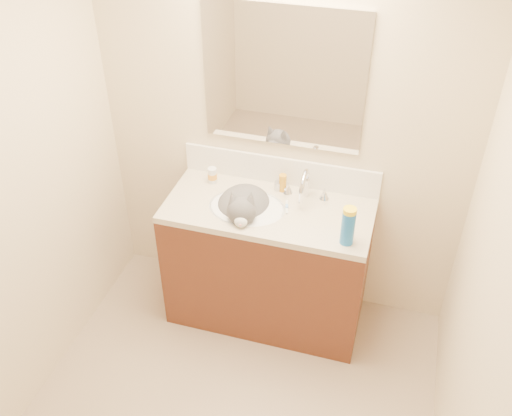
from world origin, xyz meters
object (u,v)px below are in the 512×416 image
Objects in this scene: amber_bottle at (283,183)px; basin at (247,217)px; vanity_cabinet at (268,265)px; spray_can at (348,228)px; silver_jar at (278,186)px; faucet at (305,187)px; pill_bottle at (212,175)px; cat at (244,208)px.

basin is at bearing -125.33° from amber_bottle.
vanity_cabinet is 0.40m from basin.
spray_can reaches higher than basin.
amber_bottle is at bearing 54.67° from basin.
basin is 0.27m from silver_jar.
vanity_cabinet is at bearing 159.23° from spray_can.
faucet is (0.18, 0.14, 0.54)m from vanity_cabinet.
faucet is 2.84× the size of pill_bottle.
vanity_cabinet is 12.17× the size of pill_bottle.
silver_jar is at bearing 41.11° from cat.
basin reaches higher than vanity_cabinet.
faucet is 0.37m from cat.
amber_bottle reaches higher than pill_bottle.
pill_bottle is at bearing 178.02° from faucet.
cat is at bearing -130.39° from amber_bottle.
faucet reaches higher than silver_jar.
basin is at bearing -36.03° from cat.
amber_bottle reaches higher than vanity_cabinet.
vanity_cabinet is 0.58m from faucet.
cat is (-0.02, 0.01, 0.05)m from basin.
pill_bottle is 1.81× the size of silver_jar.
amber_bottle is (0.04, 0.19, 0.51)m from vanity_cabinet.
cat is at bearing -171.85° from vanity_cabinet.
silver_jar reaches higher than vanity_cabinet.
vanity_cabinet is 10.81× the size of amber_bottle.
vanity_cabinet is 4.29× the size of faucet.
cat is (-0.32, -0.16, -0.11)m from faucet.
silver_jar is 0.04m from amber_bottle.
cat reaches higher than amber_bottle.
silver_jar is (0.15, 0.21, 0.05)m from cat.
vanity_cabinet is 2.53× the size of cat.
cat reaches higher than vanity_cabinet.
cat is 4.26× the size of amber_bottle.
pill_bottle is (-0.58, 0.02, -0.04)m from faucet.
basin is 0.06m from cat.
pill_bottle is at bearing 131.58° from cat.
faucet reaches higher than cat.
silver_jar is at bearing 87.90° from vanity_cabinet.
cat is 8.69× the size of silver_jar.
faucet reaches higher than vanity_cabinet.
spray_can reaches higher than vanity_cabinet.
silver_jar is at bearing 60.05° from basin.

